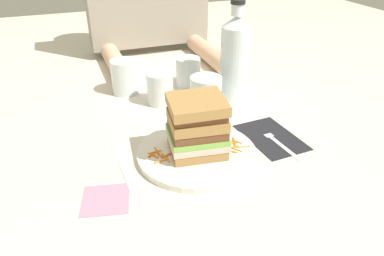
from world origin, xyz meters
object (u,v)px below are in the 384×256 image
Objects in this scene: knife at (124,167)px; water_bottle at (235,57)px; sandwich at (197,126)px; napkin_pink at (106,199)px; empty_tumbler_2 at (160,88)px; juice_glass at (206,96)px; napkin_dark at (271,137)px; main_plate at (197,153)px; empty_tumbler_0 at (188,72)px; empty_tumbler_1 at (125,77)px; fork at (277,140)px.

water_bottle is (0.36, 0.23, 0.12)m from knife.
napkin_pink is (-0.21, -0.07, -0.07)m from sandwich.
sandwich is at bearing -90.04° from empty_tumbler_2.
knife is 0.44m from water_bottle.
juice_glass is 1.04× the size of empty_tumbler_2.
napkin_pink is (-0.40, -0.09, -0.00)m from napkin_dark.
empty_tumbler_0 reaches higher than main_plate.
napkin_dark is at bearing -78.02° from empty_tumbler_0.
juice_glass reaches higher than empty_tumbler_2.
napkin_dark is 0.26m from water_bottle.
sandwich is 1.52× the size of empty_tumbler_0.
juice_glass is at bearing 63.03° from sandwich.
fork is at bearing -55.80° from empty_tumbler_1.
sandwich is 1.33× the size of empty_tumbler_1.
empty_tumbler_2 is at bearing 89.96° from sandwich.
empty_tumbler_2 is at bearing 169.78° from water_bottle.
water_bottle is (0.10, 0.04, 0.08)m from juice_glass.
main_plate is at bearing 176.76° from fork.
knife is at bearing 176.16° from fork.
sandwich is at bearing -118.66° from main_plate.
sandwich is at bearing -78.97° from empty_tumbler_1.
empty_tumbler_2 reaches higher than empty_tumbler_0.
knife is at bearing 179.81° from napkin_dark.
empty_tumbler_0 is (0.27, 0.36, 0.04)m from knife.
water_bottle reaches higher than fork.
empty_tumbler_0 is 0.98× the size of empty_tumbler_2.
water_bottle is at bearing 37.74° from napkin_pink.
empty_tumbler_1 is at bearing 101.03° from sandwich.
fork is at bearing 9.05° from napkin_pink.
juice_glass is at bearing -45.77° from empty_tumbler_1.
empty_tumbler_1 reaches higher than juice_glass.
empty_tumbler_0 is at bearing 101.98° from napkin_dark.
main_plate reaches higher than napkin_pink.
main_plate is 0.23m from juice_glass.
empty_tumbler_0 is (-0.08, 0.36, 0.04)m from napkin_dark.
empty_tumbler_0 is at bearing 38.99° from empty_tumbler_2.
napkin_dark is at bearing 12.18° from napkin_pink.
empty_tumbler_1 is 0.13m from empty_tumbler_2.
juice_glass is at bearing -37.55° from empty_tumbler_2.
empty_tumbler_0 is 0.55m from napkin_pink.
empty_tumbler_2 is at bearing 125.43° from napkin_dark.
main_plate is at bearing -78.89° from empty_tumbler_1.
napkin_dark is 0.02m from fork.
empty_tumbler_1 is at bearing 125.57° from napkin_dark.
juice_glass is (-0.09, 0.19, 0.04)m from napkin_dark.
juice_glass is at bearing -93.98° from empty_tumbler_0.
empty_tumbler_1 reaches higher than empty_tumbler_0.
sandwich is 0.21m from fork.
napkin_dark is (0.19, 0.01, -0.01)m from main_plate.
main_plate is at bearing 61.34° from sandwich.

